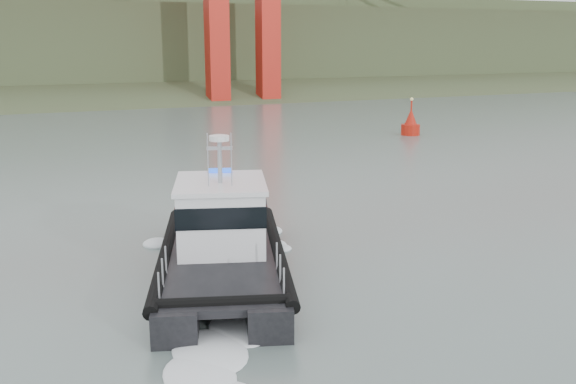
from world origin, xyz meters
The scene contains 4 objects.
ground centered at (0.00, 0.00, 0.00)m, with size 400.00×400.00×0.00m, color #4E5D58.
headlands centered at (0.00, 125.50, 7.05)m, with size 500.00×105.36×27.12m.
patrol_boat centered at (-2.70, 5.66, 1.48)m, with size 7.77×12.91×5.90m.
nav_buoy centered at (26.22, 36.14, 1.03)m, with size 1.88×1.88×3.92m.
Camera 1 is at (-9.69, -17.80, 9.29)m, focal length 40.00 mm.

